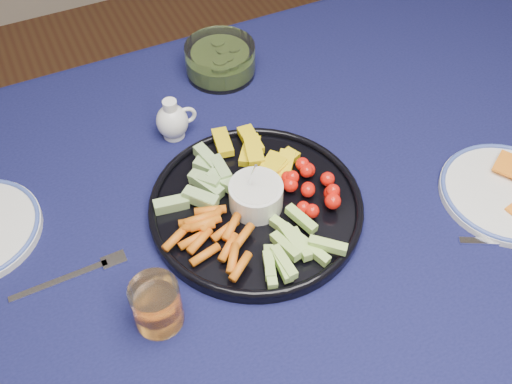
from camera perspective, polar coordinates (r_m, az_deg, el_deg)
name	(u,v)px	position (r m, az deg, el deg)	size (l,w,h in m)	color
dining_table	(280,267)	(0.93, 2.45, -7.52)	(1.67, 1.07, 0.75)	#52301B
crudite_platter	(254,203)	(0.87, -0.15, -1.10)	(0.33, 0.33, 0.11)	black
creamer_pitcher	(173,121)	(0.98, -8.33, 7.06)	(0.07, 0.05, 0.08)	white
pickle_bowl	(220,61)	(1.11, -3.58, 12.95)	(0.13, 0.13, 0.06)	silver
cheese_plate	(507,191)	(0.98, 23.79, 0.07)	(0.21, 0.21, 0.02)	white
juice_tumbler	(157,307)	(0.76, -9.83, -11.22)	(0.06, 0.06, 0.08)	silver
fork_left	(79,274)	(0.85, -17.28, -7.80)	(0.17, 0.02, 0.00)	white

